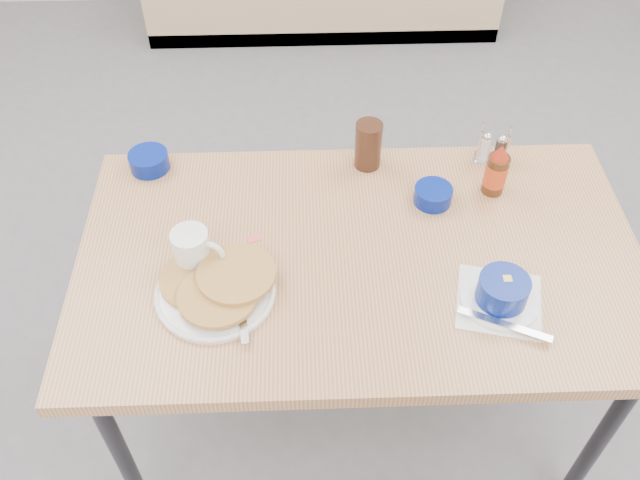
{
  "coord_description": "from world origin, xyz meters",
  "views": [
    {
      "loc": [
        -0.14,
        -0.85,
        2.02
      ],
      "look_at": [
        -0.1,
        0.24,
        0.82
      ],
      "focal_mm": 38.0,
      "sensor_mm": 36.0,
      "label": 1
    }
  ],
  "objects_px": {
    "creamer_bowl": "(149,161)",
    "amber_tumbler": "(368,145)",
    "grits_setting": "(502,293)",
    "coffee_mug": "(193,249)",
    "syrup_bottle": "(496,172)",
    "pancake_plate": "(217,288)",
    "butter_bowl": "(433,195)",
    "condiment_caddy": "(492,150)",
    "dining_table": "(359,270)"
  },
  "relations": [
    {
      "from": "dining_table",
      "to": "coffee_mug",
      "type": "distance_m",
      "value": 0.42
    },
    {
      "from": "butter_bowl",
      "to": "amber_tumbler",
      "type": "distance_m",
      "value": 0.23
    },
    {
      "from": "pancake_plate",
      "to": "creamer_bowl",
      "type": "height_order",
      "value": "same"
    },
    {
      "from": "condiment_caddy",
      "to": "amber_tumbler",
      "type": "bearing_deg",
      "value": -161.36
    },
    {
      "from": "pancake_plate",
      "to": "condiment_caddy",
      "type": "relative_size",
      "value": 2.75
    },
    {
      "from": "pancake_plate",
      "to": "syrup_bottle",
      "type": "bearing_deg",
      "value": 24.48
    },
    {
      "from": "condiment_caddy",
      "to": "pancake_plate",
      "type": "bearing_deg",
      "value": -130.96
    },
    {
      "from": "coffee_mug",
      "to": "creamer_bowl",
      "type": "relative_size",
      "value": 1.19
    },
    {
      "from": "grits_setting",
      "to": "creamer_bowl",
      "type": "relative_size",
      "value": 2.24
    },
    {
      "from": "creamer_bowl",
      "to": "coffee_mug",
      "type": "bearing_deg",
      "value": -66.02
    },
    {
      "from": "coffee_mug",
      "to": "butter_bowl",
      "type": "xyz_separation_m",
      "value": [
        0.61,
        0.2,
        -0.03
      ]
    },
    {
      "from": "amber_tumbler",
      "to": "syrup_bottle",
      "type": "height_order",
      "value": "syrup_bottle"
    },
    {
      "from": "creamer_bowl",
      "to": "condiment_caddy",
      "type": "xyz_separation_m",
      "value": [
        0.96,
        0.0,
        0.01
      ]
    },
    {
      "from": "condiment_caddy",
      "to": "syrup_bottle",
      "type": "xyz_separation_m",
      "value": [
        -0.02,
        -0.13,
        0.03
      ]
    },
    {
      "from": "amber_tumbler",
      "to": "syrup_bottle",
      "type": "distance_m",
      "value": 0.35
    },
    {
      "from": "pancake_plate",
      "to": "coffee_mug",
      "type": "height_order",
      "value": "coffee_mug"
    },
    {
      "from": "syrup_bottle",
      "to": "butter_bowl",
      "type": "bearing_deg",
      "value": -167.86
    },
    {
      "from": "grits_setting",
      "to": "butter_bowl",
      "type": "relative_size",
      "value": 2.43
    },
    {
      "from": "creamer_bowl",
      "to": "amber_tumbler",
      "type": "height_order",
      "value": "amber_tumbler"
    },
    {
      "from": "amber_tumbler",
      "to": "pancake_plate",
      "type": "bearing_deg",
      "value": -131.13
    },
    {
      "from": "dining_table",
      "to": "syrup_bottle",
      "type": "bearing_deg",
      "value": 30.01
    },
    {
      "from": "creamer_bowl",
      "to": "condiment_caddy",
      "type": "bearing_deg",
      "value": 0.0
    },
    {
      "from": "butter_bowl",
      "to": "syrup_bottle",
      "type": "xyz_separation_m",
      "value": [
        0.17,
        0.04,
        0.04
      ]
    },
    {
      "from": "coffee_mug",
      "to": "condiment_caddy",
      "type": "bearing_deg",
      "value": 24.11
    },
    {
      "from": "pancake_plate",
      "to": "syrup_bottle",
      "type": "relative_size",
      "value": 1.89
    },
    {
      "from": "butter_bowl",
      "to": "syrup_bottle",
      "type": "distance_m",
      "value": 0.18
    },
    {
      "from": "coffee_mug",
      "to": "amber_tumbler",
      "type": "height_order",
      "value": "amber_tumbler"
    },
    {
      "from": "grits_setting",
      "to": "condiment_caddy",
      "type": "relative_size",
      "value": 2.29
    },
    {
      "from": "coffee_mug",
      "to": "grits_setting",
      "type": "xyz_separation_m",
      "value": [
        0.71,
        -0.15,
        -0.02
      ]
    },
    {
      "from": "butter_bowl",
      "to": "syrup_bottle",
      "type": "bearing_deg",
      "value": 12.14
    },
    {
      "from": "pancake_plate",
      "to": "creamer_bowl",
      "type": "bearing_deg",
      "value": 115.69
    },
    {
      "from": "grits_setting",
      "to": "syrup_bottle",
      "type": "height_order",
      "value": "syrup_bottle"
    },
    {
      "from": "dining_table",
      "to": "syrup_bottle",
      "type": "distance_m",
      "value": 0.45
    },
    {
      "from": "creamer_bowl",
      "to": "amber_tumbler",
      "type": "bearing_deg",
      "value": -0.6
    },
    {
      "from": "syrup_bottle",
      "to": "pancake_plate",
      "type": "bearing_deg",
      "value": -155.52
    },
    {
      "from": "syrup_bottle",
      "to": "grits_setting",
      "type": "bearing_deg",
      "value": -99.22
    },
    {
      "from": "creamer_bowl",
      "to": "amber_tumbler",
      "type": "distance_m",
      "value": 0.61
    },
    {
      "from": "pancake_plate",
      "to": "butter_bowl",
      "type": "xyz_separation_m",
      "value": [
        0.55,
        0.29,
        0.0
      ]
    },
    {
      "from": "coffee_mug",
      "to": "grits_setting",
      "type": "height_order",
      "value": "coffee_mug"
    },
    {
      "from": "grits_setting",
      "to": "creamer_bowl",
      "type": "distance_m",
      "value": 1.01
    },
    {
      "from": "syrup_bottle",
      "to": "coffee_mug",
      "type": "bearing_deg",
      "value": -163.39
    },
    {
      "from": "grits_setting",
      "to": "condiment_caddy",
      "type": "xyz_separation_m",
      "value": [
        0.08,
        0.5,
        0.0
      ]
    },
    {
      "from": "grits_setting",
      "to": "amber_tumbler",
      "type": "relative_size",
      "value": 1.76
    },
    {
      "from": "coffee_mug",
      "to": "creamer_bowl",
      "type": "distance_m",
      "value": 0.39
    },
    {
      "from": "amber_tumbler",
      "to": "butter_bowl",
      "type": "bearing_deg",
      "value": -43.83
    },
    {
      "from": "coffee_mug",
      "to": "butter_bowl",
      "type": "relative_size",
      "value": 1.29
    },
    {
      "from": "grits_setting",
      "to": "amber_tumbler",
      "type": "xyz_separation_m",
      "value": [
        -0.27,
        0.5,
        0.04
      ]
    },
    {
      "from": "creamer_bowl",
      "to": "syrup_bottle",
      "type": "relative_size",
      "value": 0.7
    },
    {
      "from": "grits_setting",
      "to": "dining_table",
      "type": "bearing_deg",
      "value": 152.33
    },
    {
      "from": "pancake_plate",
      "to": "grits_setting",
      "type": "relative_size",
      "value": 1.2
    }
  ]
}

